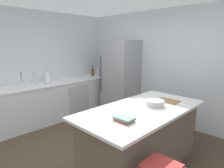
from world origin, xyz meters
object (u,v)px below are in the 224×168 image
at_px(kitchen_island, 142,136).
at_px(refrigerator, 121,78).
at_px(sink_faucet, 34,78).
at_px(mixing_bowl, 155,103).
at_px(whiskey_bottle, 93,72).
at_px(cutting_board, 168,101).
at_px(soda_bottle, 98,72).
at_px(cookbook_stack, 124,119).
at_px(hot_sauce_bottle, 101,72).
at_px(vinegar_bottle, 104,71).
at_px(paper_towel_roll, 47,78).
at_px(flower_vase, 22,83).

xyz_separation_m(kitchen_island, refrigerator, (-1.74, 1.43, 0.50)).
xyz_separation_m(sink_faucet, mixing_bowl, (2.74, 0.66, -0.13)).
relative_size(kitchen_island, whiskey_bottle, 6.95).
height_order(mixing_bowl, cutting_board, mixing_bowl).
xyz_separation_m(soda_bottle, cookbook_stack, (2.66, -1.93, -0.11)).
relative_size(refrigerator, hot_sauce_bottle, 7.89).
bearing_deg(kitchen_island, mixing_bowl, 73.72).
bearing_deg(cutting_board, hot_sauce_bottle, 161.19).
xyz_separation_m(vinegar_bottle, hot_sauce_bottle, (-0.02, -0.10, -0.03)).
distance_m(whiskey_bottle, mixing_bowl, 2.96).
bearing_deg(mixing_bowl, vinegar_bottle, 152.56).
bearing_deg(paper_towel_roll, cutting_board, 14.43).
height_order(hot_sauce_bottle, cookbook_stack, hot_sauce_bottle).
bearing_deg(mixing_bowl, flower_vase, -159.88).
height_order(sink_faucet, paper_towel_roll, paper_towel_roll).
height_order(cookbook_stack, mixing_bowl, mixing_bowl).
bearing_deg(soda_bottle, cookbook_stack, -35.88).
distance_m(hot_sauce_bottle, cutting_board, 2.79).
relative_size(refrigerator, flower_vase, 5.69).
xyz_separation_m(vinegar_bottle, cutting_board, (2.62, -1.00, -0.13)).
relative_size(flower_vase, hot_sauce_bottle, 1.39).
height_order(whiskey_bottle, cutting_board, whiskey_bottle).
bearing_deg(sink_faucet, soda_bottle, 85.73).
relative_size(kitchen_island, flower_vase, 6.09).
relative_size(kitchen_island, mixing_bowl, 7.42).
distance_m(refrigerator, flower_vase, 2.33).
bearing_deg(cookbook_stack, flower_vase, -176.03).
bearing_deg(vinegar_bottle, refrigerator, -10.60).
bearing_deg(vinegar_bottle, flower_vase, -90.87).
relative_size(sink_faucet, vinegar_bottle, 0.88).
xyz_separation_m(soda_bottle, cutting_board, (2.62, -0.80, -0.13)).
relative_size(hot_sauce_bottle, whiskey_bottle, 0.82).
xyz_separation_m(refrigerator, cookbook_stack, (1.86, -1.98, -0.03)).
distance_m(refrigerator, cookbook_stack, 2.72).
bearing_deg(sink_faucet, hot_sauce_bottle, 86.38).
height_order(refrigerator, hot_sauce_bottle, refrigerator).
relative_size(flower_vase, vinegar_bottle, 0.99).
xyz_separation_m(sink_faucet, cutting_board, (2.76, 1.01, -0.16)).
bearing_deg(whiskey_bottle, mixing_bowl, -21.11).
bearing_deg(mixing_bowl, refrigerator, 146.30).
relative_size(soda_bottle, cutting_board, 0.89).
relative_size(hot_sauce_bottle, mixing_bowl, 0.88).
bearing_deg(refrigerator, whiskey_bottle, -171.94).
bearing_deg(hot_sauce_bottle, paper_towel_roll, -93.22).
relative_size(vinegar_bottle, cookbook_stack, 1.38).
bearing_deg(cutting_board, kitchen_island, -98.20).
bearing_deg(vinegar_bottle, hot_sauce_bottle, -99.80).
bearing_deg(whiskey_bottle, sink_faucet, -89.31).
xyz_separation_m(kitchen_island, cutting_board, (0.08, 0.58, 0.45)).
bearing_deg(refrigerator, sink_faucet, -116.80).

